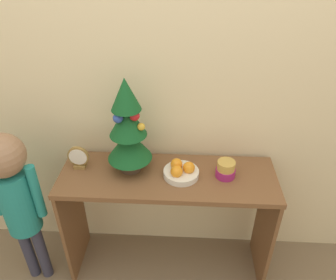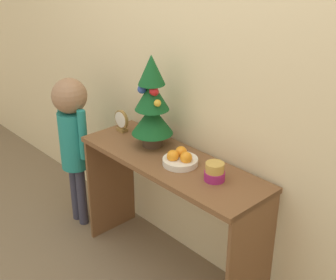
# 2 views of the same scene
# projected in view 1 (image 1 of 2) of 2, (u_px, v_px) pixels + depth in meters

# --- Properties ---
(back_wall) EXTENTS (7.00, 0.05, 2.50)m
(back_wall) POSITION_uv_depth(u_px,v_px,m) (170.00, 69.00, 1.69)
(back_wall) COLOR beige
(back_wall) RESTS_ON ground_plane
(console_table) EXTENTS (1.18, 0.39, 0.74)m
(console_table) POSITION_uv_depth(u_px,v_px,m) (168.00, 198.00, 1.86)
(console_table) COLOR brown
(console_table) RESTS_ON ground_plane
(mini_tree) EXTENTS (0.24, 0.24, 0.54)m
(mini_tree) POSITION_uv_depth(u_px,v_px,m) (128.00, 128.00, 1.67)
(mini_tree) COLOR #4C3828
(mini_tree) RESTS_ON console_table
(fruit_bowl) EXTENTS (0.19, 0.19, 0.09)m
(fruit_bowl) POSITION_uv_depth(u_px,v_px,m) (181.00, 171.00, 1.75)
(fruit_bowl) COLOR silver
(fruit_bowl) RESTS_ON console_table
(singing_bowl) EXTENTS (0.11, 0.11, 0.10)m
(singing_bowl) POSITION_uv_depth(u_px,v_px,m) (226.00, 169.00, 1.73)
(singing_bowl) COLOR #9E2366
(singing_bowl) RESTS_ON console_table
(desk_clock) EXTENTS (0.12, 0.04, 0.14)m
(desk_clock) POSITION_uv_depth(u_px,v_px,m) (79.00, 158.00, 1.78)
(desk_clock) COLOR olive
(desk_clock) RESTS_ON console_table
(child_figure) EXTENTS (0.29, 0.23, 1.05)m
(child_figure) POSITION_uv_depth(u_px,v_px,m) (15.00, 192.00, 1.72)
(child_figure) COLOR #38384C
(child_figure) RESTS_ON ground_plane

